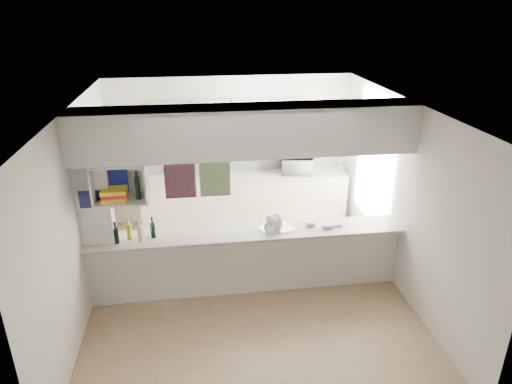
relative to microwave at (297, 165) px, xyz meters
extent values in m
plane|color=#916E54|center=(-1.14, -2.10, -1.07)|extent=(4.80, 4.80, 0.00)
plane|color=white|center=(-1.14, -2.10, 1.53)|extent=(4.80, 4.80, 0.00)
plane|color=silver|center=(-1.14, 0.30, 0.23)|extent=(4.20, 0.00, 4.20)
plane|color=silver|center=(-3.24, -2.10, 0.23)|extent=(0.00, 4.80, 4.80)
plane|color=silver|center=(0.96, -2.10, 0.23)|extent=(0.00, 4.80, 4.80)
cube|color=silver|center=(-1.14, -2.10, -0.63)|extent=(4.20, 0.15, 0.88)
cube|color=#A8A094|center=(-1.14, -2.10, -0.17)|extent=(4.20, 0.50, 0.04)
cube|color=white|center=(-1.14, -2.10, 1.23)|extent=(4.20, 0.50, 0.60)
cube|color=silver|center=(-3.04, -2.10, 0.23)|extent=(0.40, 0.18, 2.60)
cube|color=#191E4C|center=(-3.04, -2.19, 0.48)|extent=(0.30, 0.01, 0.22)
cube|color=white|center=(-3.04, -2.19, 0.25)|extent=(0.30, 0.01, 0.24)
cube|color=black|center=(-1.99, -1.88, 0.61)|extent=(0.40, 0.02, 0.62)
cube|color=#196372|center=(-1.54, -1.88, 0.61)|extent=(0.40, 0.02, 0.62)
cube|color=white|center=(-2.69, -2.20, 0.44)|extent=(0.65, 0.35, 0.02)
cube|color=white|center=(-2.69, -2.20, 0.92)|extent=(0.65, 0.35, 0.02)
cube|color=white|center=(-2.69, -2.03, 0.68)|extent=(0.65, 0.02, 0.50)
cube|color=white|center=(-3.00, -2.20, 0.68)|extent=(0.02, 0.35, 0.50)
cube|color=white|center=(-2.38, -2.20, 0.68)|extent=(0.02, 0.35, 0.50)
cube|color=gold|center=(-2.77, -2.20, 0.48)|extent=(0.30, 0.24, 0.05)
cube|color=#A81616|center=(-2.77, -2.20, 0.53)|extent=(0.28, 0.22, 0.05)
cube|color=gold|center=(-2.77, -2.20, 0.58)|extent=(0.30, 0.24, 0.05)
cube|color=navy|center=(-2.74, -2.07, 0.68)|extent=(0.26, 0.02, 0.34)
cylinder|color=black|center=(-2.49, -2.20, 0.60)|extent=(0.06, 0.06, 0.28)
cube|color=beige|center=(-0.94, 0.00, -0.62)|extent=(3.60, 0.60, 0.90)
cube|color=#A8A094|center=(-0.94, 0.00, -0.16)|extent=(3.60, 0.63, 0.03)
cube|color=silver|center=(-0.94, 0.29, 0.15)|extent=(3.60, 0.03, 0.60)
cube|color=beige|center=(-1.14, 0.13, 0.81)|extent=(2.62, 0.34, 0.72)
cube|color=white|center=(-0.39, 0.06, 0.41)|extent=(0.60, 0.46, 0.12)
cube|color=silver|center=(-0.39, -0.17, 0.38)|extent=(0.60, 0.02, 0.05)
imported|color=white|center=(0.00, 0.00, 0.00)|extent=(0.58, 0.44, 0.30)
imported|color=navy|center=(0.03, -0.01, 0.18)|extent=(0.23, 0.23, 0.06)
cube|color=silver|center=(-0.75, -2.07, -0.14)|extent=(0.49, 0.42, 0.01)
cylinder|color=white|center=(-0.84, -2.10, -0.03)|extent=(0.08, 0.20, 0.21)
cylinder|color=white|center=(-0.78, -2.09, -0.03)|extent=(0.08, 0.20, 0.21)
cylinder|color=white|center=(-0.73, -2.07, -0.03)|extent=(0.08, 0.20, 0.21)
imported|color=white|center=(-0.87, -2.17, -0.08)|extent=(0.16, 0.16, 0.10)
cylinder|color=black|center=(-2.82, -2.16, -0.05)|extent=(0.06, 0.06, 0.20)
cylinder|color=black|center=(-2.82, -2.16, 0.10)|extent=(0.02, 0.02, 0.09)
cylinder|color=#91A01A|center=(-2.67, -2.08, -0.04)|extent=(0.06, 0.06, 0.22)
cylinder|color=#91A01A|center=(-2.67, -2.08, 0.11)|extent=(0.02, 0.02, 0.09)
cylinder|color=silver|center=(-2.52, -2.16, -0.03)|extent=(0.06, 0.06, 0.23)
cylinder|color=silver|center=(-2.52, -2.16, 0.13)|extent=(0.02, 0.02, 0.09)
cylinder|color=black|center=(-2.37, -2.08, -0.05)|extent=(0.06, 0.06, 0.20)
cylinder|color=black|center=(-2.37, -2.08, 0.10)|extent=(0.02, 0.02, 0.09)
cylinder|color=silver|center=(-0.27, -2.04, -0.11)|extent=(0.14, 0.14, 0.07)
cube|color=silver|center=(-0.07, -2.14, -0.12)|extent=(0.14, 0.10, 0.06)
cube|color=black|center=(0.08, -2.11, -0.14)|extent=(0.14, 0.07, 0.01)
cylinder|color=black|center=(-1.68, 0.05, -0.08)|extent=(0.10, 0.10, 0.14)
cube|color=brown|center=(-1.57, 0.08, -0.06)|extent=(0.11, 0.10, 0.18)
camera|label=1|loc=(-1.78, -7.44, 2.69)|focal=32.00mm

